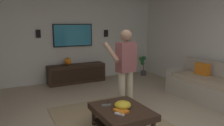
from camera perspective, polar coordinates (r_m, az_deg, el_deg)
wall_back_tv at (r=6.64m, az=-12.52°, el=6.59°), size 0.10×6.23×2.67m
area_rug at (r=3.87m, az=1.01°, el=-16.38°), size 2.67×1.84×0.01m
couch at (r=5.47m, az=24.49°, el=-5.73°), size 1.94×0.96×0.87m
coffee_table at (r=3.59m, az=2.57°, el=-13.52°), size 1.00×0.80×0.40m
media_console at (r=6.54m, az=-9.38°, el=-2.76°), size 0.45×1.70×0.55m
tv at (r=6.61m, az=-10.31°, el=7.26°), size 0.05×1.20×0.67m
person_standing at (r=4.23m, az=3.56°, el=-0.74°), size 0.58×0.59×1.64m
potted_plant_short at (r=7.37m, az=8.19°, el=-0.10°), size 0.26×0.23×0.69m
bowl at (r=3.53m, az=2.87°, el=-11.05°), size 0.27×0.27×0.12m
remote_white at (r=3.32m, az=2.01°, el=-13.40°), size 0.15×0.11×0.02m
remote_black at (r=3.72m, az=-1.10°, el=-10.65°), size 0.15×0.12×0.02m
remote_grey at (r=3.65m, az=-1.49°, el=-11.12°), size 0.07×0.16×0.02m
book at (r=3.41m, az=2.43°, el=-12.58°), size 0.25×0.20×0.04m
vase_round at (r=6.43m, az=-11.65°, el=0.43°), size 0.22×0.22×0.22m
wall_speaker_left at (r=7.02m, az=-1.60°, el=7.90°), size 0.06×0.12×0.22m
wall_speaker_right at (r=6.41m, az=-19.00°, el=7.39°), size 0.06×0.12×0.22m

